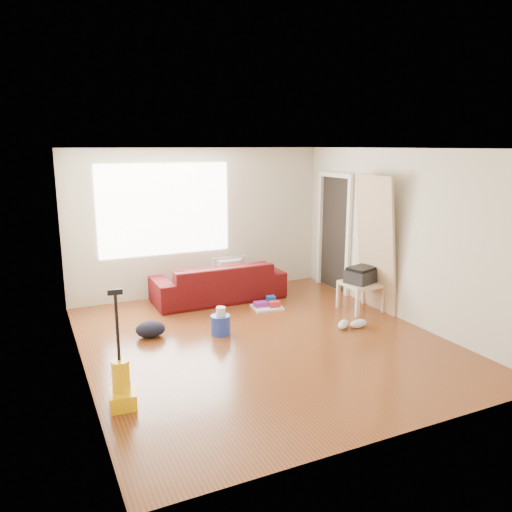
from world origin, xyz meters
name	(u,v)px	position (x,y,z in m)	size (l,w,h in m)	color
room	(263,246)	(0.07, 0.15, 1.25)	(4.51, 5.01, 2.51)	#652A0E
sofa	(219,300)	(0.12, 1.95, 0.00)	(2.17, 0.85, 0.63)	#410C14
tv_stand	(231,285)	(0.45, 2.22, 0.15)	(0.78, 0.51, 0.28)	black
tv	(231,268)	(0.45, 2.22, 0.46)	(0.63, 0.08, 0.36)	black
side_table	(361,287)	(1.95, 0.50, 0.38)	(0.55, 0.55, 0.45)	beige
printer	(362,275)	(1.95, 0.50, 0.57)	(0.56, 0.49, 0.25)	black
bucket	(221,334)	(-0.42, 0.47, 0.00)	(0.27, 0.27, 0.27)	#203CA9
toilet_paper	(221,321)	(-0.42, 0.46, 0.19)	(0.13, 0.13, 0.12)	silver
cleaning_tray	(268,305)	(0.66, 1.19, 0.05)	(0.51, 0.42, 0.17)	white
backpack	(151,337)	(-1.32, 0.77, 0.00)	(0.40, 0.32, 0.22)	black
sneakers	(351,324)	(1.34, -0.10, 0.06)	(0.52, 0.28, 0.12)	silver
vacuum	(122,385)	(-2.00, -0.93, 0.22)	(0.28, 0.31, 1.20)	#FFBC06
door_panel	(372,310)	(2.13, 0.43, 0.00)	(0.04, 0.85, 2.12)	tan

